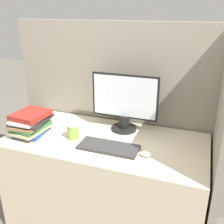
{
  "coord_description": "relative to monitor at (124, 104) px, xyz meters",
  "views": [
    {
      "loc": [
        0.61,
        -1.21,
        1.65
      ],
      "look_at": [
        0.04,
        0.38,
        0.97
      ],
      "focal_mm": 42.0,
      "sensor_mm": 36.0,
      "label": 1
    }
  ],
  "objects": [
    {
      "name": "keyboard",
      "position": [
        -0.01,
        -0.32,
        -0.2
      ],
      "size": [
        0.4,
        0.17,
        0.02
      ],
      "color": "#333333",
      "rests_on": "desk"
    },
    {
      "name": "book_stack",
      "position": [
        -0.63,
        -0.31,
        -0.12
      ],
      "size": [
        0.25,
        0.31,
        0.18
      ],
      "color": "#264C8C",
      "rests_on": "desk"
    },
    {
      "name": "monitor",
      "position": [
        0.0,
        0.0,
        0.0
      ],
      "size": [
        0.51,
        0.19,
        0.44
      ],
      "color": "black",
      "rests_on": "desk"
    },
    {
      "name": "cubicle_panel_rear",
      "position": [
        -0.08,
        0.19,
        -0.2
      ],
      "size": [
        1.84,
        0.04,
        1.56
      ],
      "color": "gray",
      "rests_on": "ground_plane"
    },
    {
      "name": "mouse",
      "position": [
        0.25,
        -0.33,
        -0.19
      ],
      "size": [
        0.07,
        0.04,
        0.03
      ],
      "color": "silver",
      "rests_on": "desk"
    },
    {
      "name": "cubicle_panel_right",
      "position": [
        0.67,
        -0.17,
        -0.2
      ],
      "size": [
        0.04,
        0.75,
        1.56
      ],
      "color": "gray",
      "rests_on": "ground_plane"
    },
    {
      "name": "coffee_cup",
      "position": [
        -0.3,
        -0.27,
        -0.15
      ],
      "size": [
        0.08,
        0.08,
        0.11
      ],
      "color": "#8CB247",
      "rests_on": "desk"
    },
    {
      "name": "desk",
      "position": [
        -0.08,
        -0.2,
        -0.59
      ],
      "size": [
        1.44,
        0.69,
        0.77
      ],
      "color": "beige",
      "rests_on": "ground_plane"
    }
  ]
}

